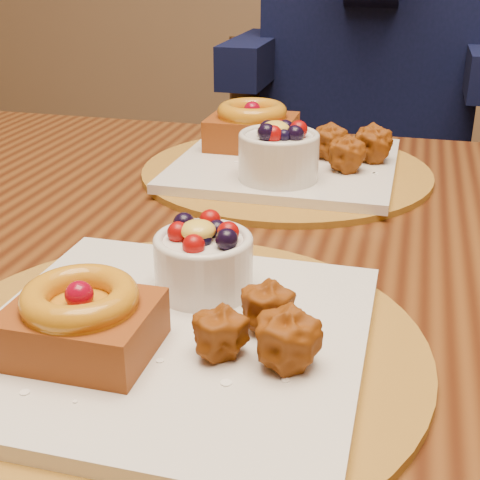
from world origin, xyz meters
name	(u,v)px	position (x,y,z in m)	size (l,w,h in m)	color
dining_table	(245,304)	(-0.06, 0.00, 0.68)	(1.60, 0.90, 0.76)	#38180A
place_setting_near	(170,326)	(-0.06, -0.22, 0.78)	(0.38, 0.38, 0.08)	brown
place_setting_far	(283,155)	(-0.06, 0.21, 0.78)	(0.38, 0.38, 0.09)	brown
chair_far	(325,210)	(-0.08, 0.84, 0.47)	(0.54, 0.54, 0.85)	black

